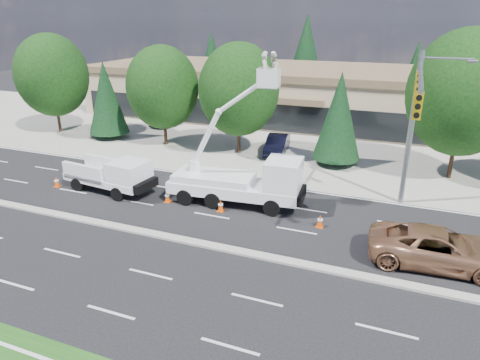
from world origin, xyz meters
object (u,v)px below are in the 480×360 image
at_px(utility_pickup, 113,178).
at_px(bucket_truck, 245,175).
at_px(signal_mast, 415,112).
at_px(minivan, 438,248).

bearing_deg(utility_pickup, bucket_truck, 14.33).
distance_m(signal_mast, bucket_truck, 9.90).
bearing_deg(bucket_truck, utility_pickup, -176.97).
xyz_separation_m(signal_mast, utility_pickup, (-17.46, -2.89, -5.13)).
relative_size(signal_mast, bucket_truck, 1.13).
xyz_separation_m(signal_mast, minivan, (1.77, -4.68, -5.20)).
height_order(signal_mast, bucket_truck, signal_mast).
relative_size(utility_pickup, minivan, 0.99).
height_order(signal_mast, utility_pickup, signal_mast).
xyz_separation_m(utility_pickup, minivan, (19.23, -1.79, -0.07)).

